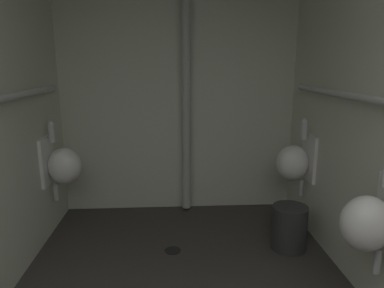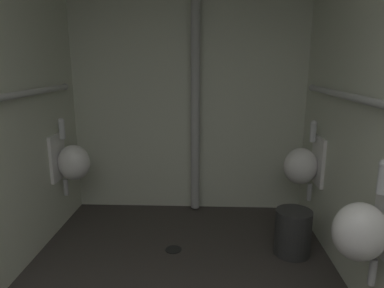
{
  "view_description": "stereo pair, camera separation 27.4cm",
  "coord_description": "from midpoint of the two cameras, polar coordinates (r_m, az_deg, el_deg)",
  "views": [
    {
      "loc": [
        -0.08,
        0.07,
        1.59
      ],
      "look_at": [
        0.08,
        2.73,
        0.96
      ],
      "focal_mm": 32.6,
      "sensor_mm": 36.0,
      "label": 1
    },
    {
      "loc": [
        0.2,
        0.07,
        1.59
      ],
      "look_at": [
        0.08,
        2.73,
        0.96
      ],
      "focal_mm": 32.6,
      "sensor_mm": 36.0,
      "label": 2
    }
  ],
  "objects": [
    {
      "name": "urinal_right_mid",
      "position": [
        2.29,
        29.52,
        -12.21
      ],
      "size": [
        0.32,
        0.3,
        0.76
      ],
      "color": "white"
    },
    {
      "name": "floor_drain",
      "position": [
        3.16,
        -0.45,
        -16.89
      ],
      "size": [
        0.14,
        0.14,
        0.01
      ],
      "primitive_type": "cylinder",
      "color": "black",
      "rests_on": "ground"
    },
    {
      "name": "waste_bin",
      "position": [
        3.17,
        18.65,
        -13.58
      ],
      "size": [
        0.3,
        0.3,
        0.39
      ],
      "primitive_type": "cylinder",
      "color": "#2D2D2D",
      "rests_on": "ground"
    },
    {
      "name": "urinal_right_far",
      "position": [
        3.39,
        19.95,
        -3.26
      ],
      "size": [
        0.32,
        0.3,
        0.76
      ],
      "color": "white"
    },
    {
      "name": "wall_back",
      "position": [
        3.72,
        1.55,
        8.19
      ],
      "size": [
        2.58,
        0.06,
        2.53
      ],
      "primitive_type": "cube",
      "color": "silver",
      "rests_on": "ground"
    },
    {
      "name": "urinal_left_mid",
      "position": [
        3.45,
        -16.98,
        -2.75
      ],
      "size": [
        0.32,
        0.3,
        0.76
      ],
      "color": "white"
    },
    {
      "name": "standpipe_back_wall",
      "position": [
        3.61,
        2.75,
        8.02
      ],
      "size": [
        0.09,
        0.09,
        2.48
      ],
      "primitive_type": "cylinder",
      "color": "#B2B2B2",
      "rests_on": "ground"
    }
  ]
}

